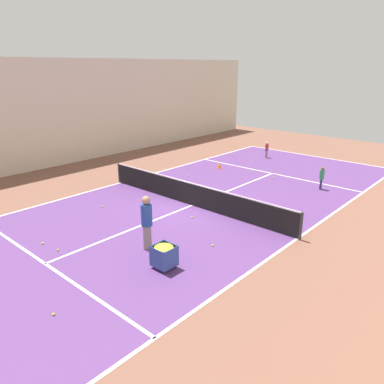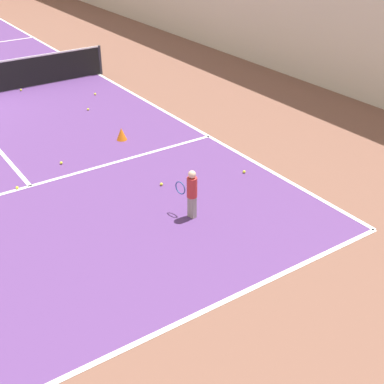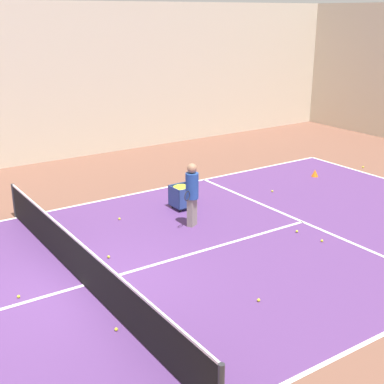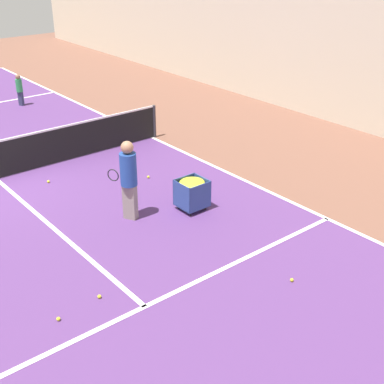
{
  "view_description": "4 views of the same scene",
  "coord_description": "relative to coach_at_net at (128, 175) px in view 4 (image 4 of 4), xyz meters",
  "views": [
    {
      "loc": [
        -10.13,
        11.32,
        5.79
      ],
      "look_at": [
        0.0,
        0.0,
        0.62
      ],
      "focal_mm": 35.0,
      "sensor_mm": 36.0,
      "label": 1
    },
    {
      "loc": [
        -2.93,
        -17.49,
        5.79
      ],
      "look_at": [
        2.27,
        -9.88,
        0.58
      ],
      "focal_mm": 50.0,
      "sensor_mm": 36.0,
      "label": 2
    },
    {
      "loc": [
        10.13,
        -3.94,
        5.79
      ],
      "look_at": [
        -1.57,
        3.96,
        1.01
      ],
      "focal_mm": 50.0,
      "sensor_mm": 36.0,
      "label": 3
    },
    {
      "loc": [
        4.02,
        12.99,
        5.79
      ],
      "look_at": [
        -2.9,
        4.49,
        0.44
      ],
      "focal_mm": 50.0,
      "sensor_mm": 36.0,
      "label": 4
    }
  ],
  "objects": [
    {
      "name": "line_sideline_left",
      "position": [
        -3.39,
        -3.95,
        -1.05
      ],
      "size": [
        0.1,
        24.61,
        0.0
      ],
      "primitive_type": "cube",
      "color": "white",
      "rests_on": "ground"
    },
    {
      "name": "line_service_far",
      "position": [
        1.56,
        2.82,
        -1.05
      ],
      "size": [
        9.9,
        0.1,
        0.0
      ],
      "primitive_type": "cube",
      "color": "white",
      "rests_on": "ground"
    },
    {
      "name": "hall_enclosure_left",
      "position": [
        -9.04,
        -3.95,
        2.04
      ],
      "size": [
        0.15,
        36.07,
        6.19
      ],
      "color": "beige",
      "rests_on": "ground"
    },
    {
      "name": "coach_at_net",
      "position": [
        0.0,
        0.0,
        0.0
      ],
      "size": [
        0.53,
        0.68,
        1.83
      ],
      "rotation": [
        0.0,
        0.0,
        -1.09
      ],
      "color": "gray",
      "rests_on": "ground"
    },
    {
      "name": "child_midcourt",
      "position": [
        -1.64,
        -9.83,
        -0.39
      ],
      "size": [
        0.3,
        0.3,
        1.15
      ],
      "rotation": [
        0.0,
        0.0,
        1.98
      ],
      "color": "#2D3351",
      "rests_on": "ground"
    },
    {
      "name": "ball_cart",
      "position": [
        -1.34,
        0.53,
        -0.52
      ],
      "size": [
        0.64,
        0.61,
        0.75
      ],
      "color": "#2D478C",
      "rests_on": "ground"
    },
    {
      "name": "tennis_ball_3",
      "position": [
        -0.95,
        3.91,
        -1.01
      ],
      "size": [
        0.07,
        0.07,
        0.07
      ],
      "primitive_type": "sphere",
      "color": "yellow",
      "rests_on": "ground"
    },
    {
      "name": "tennis_ball_5",
      "position": [
        2.04,
        2.11,
        -1.01
      ],
      "size": [
        0.07,
        0.07,
        0.07
      ],
      "primitive_type": "sphere",
      "color": "yellow",
      "rests_on": "ground"
    },
    {
      "name": "tennis_ball_8",
      "position": [
        2.88,
        2.21,
        -1.01
      ],
      "size": [
        0.07,
        0.07,
        0.07
      ],
      "primitive_type": "sphere",
      "color": "yellow",
      "rests_on": "ground"
    },
    {
      "name": "tennis_ball_9",
      "position": [
        0.61,
        -2.9,
        -1.01
      ],
      "size": [
        0.07,
        0.07,
        0.07
      ],
      "primitive_type": "sphere",
      "color": "yellow",
      "rests_on": "ground"
    },
    {
      "name": "tennis_ball_15",
      "position": [
        -1.54,
        -1.52,
        -1.01
      ],
      "size": [
        0.07,
        0.07,
        0.07
      ],
      "primitive_type": "sphere",
      "color": "yellow",
      "rests_on": "ground"
    }
  ]
}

